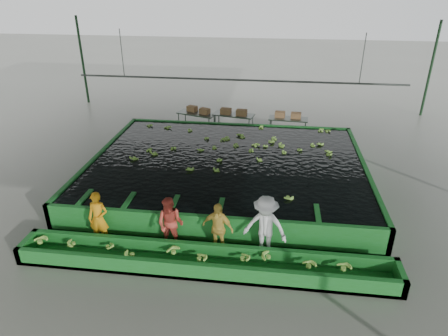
# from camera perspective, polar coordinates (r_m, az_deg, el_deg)

# --- Properties ---
(ground) EXTENTS (80.00, 80.00, 0.00)m
(ground) POSITION_cam_1_polar(r_m,az_deg,el_deg) (13.80, -0.27, -4.64)
(ground) COLOR slate
(ground) RESTS_ON ground
(shed_roof) EXTENTS (20.00, 22.00, 0.04)m
(shed_roof) POSITION_cam_1_polar(r_m,az_deg,el_deg) (12.07, -0.32, 16.30)
(shed_roof) COLOR slate
(shed_roof) RESTS_ON shed_posts
(shed_posts) EXTENTS (20.00, 22.00, 5.00)m
(shed_posts) POSITION_cam_1_polar(r_m,az_deg,el_deg) (12.72, -0.29, 5.12)
(shed_posts) COLOR #19361C
(shed_posts) RESTS_ON ground
(flotation_tank) EXTENTS (10.00, 8.00, 0.90)m
(flotation_tank) POSITION_cam_1_polar(r_m,az_deg,el_deg) (14.90, 0.50, -0.25)
(flotation_tank) COLOR #1A6B24
(flotation_tank) RESTS_ON ground
(tank_water) EXTENTS (9.70, 7.70, 0.00)m
(tank_water) POSITION_cam_1_polar(r_m,az_deg,el_deg) (14.73, 0.50, 1.15)
(tank_water) COLOR black
(tank_water) RESTS_ON flotation_tank
(sorting_trough) EXTENTS (10.00, 1.00, 0.50)m
(sorting_trough) POSITION_cam_1_polar(r_m,az_deg,el_deg) (10.73, -2.91, -13.16)
(sorting_trough) COLOR #1A6B24
(sorting_trough) RESTS_ON ground
(cableway_rail) EXTENTS (0.08, 0.08, 14.00)m
(cableway_rail) POSITION_cam_1_polar(r_m,az_deg,el_deg) (17.34, 1.97, 12.46)
(cableway_rail) COLOR #59605B
(cableway_rail) RESTS_ON shed_roof
(rail_hanger_left) EXTENTS (0.04, 0.04, 2.00)m
(rail_hanger_left) POSITION_cam_1_polar(r_m,az_deg,el_deg) (18.29, -14.38, 15.61)
(rail_hanger_left) COLOR #59605B
(rail_hanger_left) RESTS_ON shed_roof
(rail_hanger_right) EXTENTS (0.04, 0.04, 2.00)m
(rail_hanger_right) POSITION_cam_1_polar(r_m,az_deg,el_deg) (17.39, 19.21, 14.52)
(rail_hanger_right) COLOR #59605B
(rail_hanger_right) RESTS_ON shed_roof
(worker_a) EXTENTS (0.59, 0.40, 1.60)m
(worker_a) POSITION_cam_1_polar(r_m,az_deg,el_deg) (11.91, -17.49, -6.87)
(worker_a) COLOR orange
(worker_a) RESTS_ON ground
(worker_b) EXTENTS (0.84, 0.69, 1.59)m
(worker_b) POSITION_cam_1_polar(r_m,az_deg,el_deg) (11.24, -7.65, -7.91)
(worker_b) COLOR #C04132
(worker_b) RESTS_ON ground
(worker_c) EXTENTS (0.97, 0.60, 1.54)m
(worker_c) POSITION_cam_1_polar(r_m,az_deg,el_deg) (11.02, -0.90, -8.57)
(worker_c) COLOR #E4C04A
(worker_c) RESTS_ON ground
(worker_d) EXTENTS (1.30, 0.91, 1.84)m
(worker_d) POSITION_cam_1_polar(r_m,az_deg,el_deg) (10.85, 5.91, -8.39)
(worker_d) COLOR white
(worker_d) RESTS_ON ground
(packing_table_left) EXTENTS (2.05, 1.31, 0.87)m
(packing_table_left) POSITION_cam_1_polar(r_m,az_deg,el_deg) (20.10, -3.90, 6.68)
(packing_table_left) COLOR #59605B
(packing_table_left) RESTS_ON ground
(packing_table_mid) EXTENTS (2.09, 1.17, 0.90)m
(packing_table_mid) POSITION_cam_1_polar(r_m,az_deg,el_deg) (19.80, 1.36, 6.48)
(packing_table_mid) COLOR #59605B
(packing_table_mid) RESTS_ON ground
(packing_table_right) EXTENTS (1.89, 0.86, 0.84)m
(packing_table_right) POSITION_cam_1_polar(r_m,az_deg,el_deg) (19.62, 9.09, 5.88)
(packing_table_right) COLOR #59605B
(packing_table_right) RESTS_ON ground
(box_stack_left) EXTENTS (1.26, 0.81, 0.26)m
(box_stack_left) POSITION_cam_1_polar(r_m,az_deg,el_deg) (20.03, -3.68, 7.93)
(box_stack_left) COLOR olive
(box_stack_left) RESTS_ON packing_table_left
(box_stack_mid) EXTENTS (1.33, 0.55, 0.28)m
(box_stack_mid) POSITION_cam_1_polar(r_m,az_deg,el_deg) (19.57, 1.38, 7.64)
(box_stack_mid) COLOR olive
(box_stack_mid) RESTS_ON packing_table_mid
(box_stack_right) EXTENTS (1.27, 0.46, 0.27)m
(box_stack_right) POSITION_cam_1_polar(r_m,az_deg,el_deg) (19.57, 9.09, 7.14)
(box_stack_right) COLOR olive
(box_stack_right) RESTS_ON packing_table_right
(floating_bananas) EXTENTS (8.67, 5.91, 0.12)m
(floating_bananas) POSITION_cam_1_polar(r_m,az_deg,el_deg) (15.46, 0.86, 2.38)
(floating_bananas) COLOR #8AC946
(floating_bananas) RESTS_ON tank_water
(trough_bananas) EXTENTS (8.74, 0.58, 0.12)m
(trough_bananas) POSITION_cam_1_polar(r_m,az_deg,el_deg) (10.64, -2.93, -12.53)
(trough_bananas) COLOR #8AC946
(trough_bananas) RESTS_ON sorting_trough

